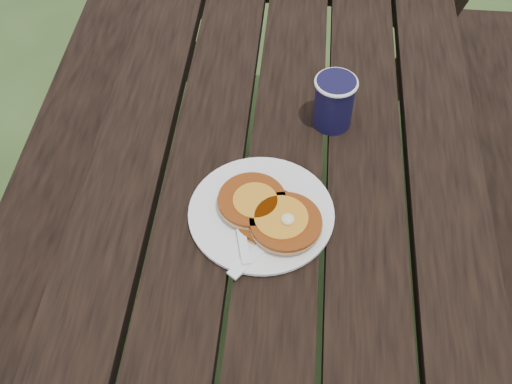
# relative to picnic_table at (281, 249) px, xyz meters

# --- Properties ---
(ground) EXTENTS (60.00, 60.00, 0.00)m
(ground) POSITION_rel_picnic_table_xyz_m (0.00, 0.00, -0.37)
(ground) COLOR #2B3D1A
(ground) RESTS_ON ground
(picnic_table) EXTENTS (1.36, 1.80, 0.75)m
(picnic_table) POSITION_rel_picnic_table_xyz_m (0.00, 0.00, 0.00)
(picnic_table) COLOR black
(picnic_table) RESTS_ON ground
(plate) EXTENTS (0.32, 0.32, 0.01)m
(plate) POSITION_rel_picnic_table_xyz_m (-0.03, -0.19, 0.39)
(plate) COLOR white
(plate) RESTS_ON picnic_table
(pancake_stack) EXTENTS (0.18, 0.16, 0.04)m
(pancake_stack) POSITION_rel_picnic_table_xyz_m (-0.02, -0.20, 0.41)
(pancake_stack) COLOR #88390F
(pancake_stack) RESTS_ON plate
(knife) EXTENTS (0.12, 0.16, 0.00)m
(knife) POSITION_rel_picnic_table_xyz_m (-0.02, -0.25, 0.39)
(knife) COLOR white
(knife) RESTS_ON plate
(fork) EXTENTS (0.07, 0.16, 0.01)m
(fork) POSITION_rel_picnic_table_xyz_m (-0.06, -0.25, 0.40)
(fork) COLOR white
(fork) RESTS_ON plate
(coffee_cup) EXTENTS (0.08, 0.08, 0.11)m
(coffee_cup) POSITION_rel_picnic_table_xyz_m (0.09, 0.06, 0.44)
(coffee_cup) COLOR black
(coffee_cup) RESTS_ON picnic_table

